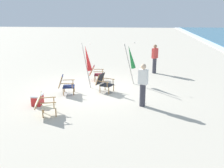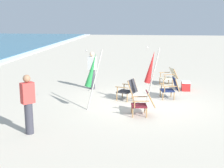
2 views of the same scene
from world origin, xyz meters
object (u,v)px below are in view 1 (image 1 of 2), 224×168
at_px(beach_chair_front_right, 96,73).
at_px(person_by_waterline, 155,59).
at_px(umbrella_furled_red, 87,59).
at_px(person_near_chairs, 143,85).
at_px(beach_chair_back_right, 65,84).
at_px(beach_chair_front_left, 104,82).
at_px(cooler_box, 37,100).
at_px(beach_chair_far_center, 44,104).
at_px(umbrella_furled_green, 131,57).

relative_size(beach_chair_front_right, person_by_waterline, 0.50).
relative_size(umbrella_furled_red, person_near_chairs, 1.28).
bearing_deg(beach_chair_front_right, beach_chair_back_right, -24.59).
bearing_deg(beach_chair_front_left, person_near_chairs, 45.28).
xyz_separation_m(beach_chair_front_left, cooler_box, (1.86, -2.34, -0.23)).
distance_m(beach_chair_back_right, person_near_chairs, 3.52).
bearing_deg(cooler_box, person_near_chairs, 93.01).
bearing_deg(beach_chair_back_right, beach_chair_front_left, 105.67).
xyz_separation_m(umbrella_furled_red, person_near_chairs, (2.23, 2.48, -0.52)).
height_order(beach_chair_far_center, umbrella_furled_red, umbrella_furled_red).
height_order(beach_chair_front_right, umbrella_furled_green, umbrella_furled_green).
relative_size(beach_chair_front_right, umbrella_furled_green, 0.39).
bearing_deg(person_near_chairs, umbrella_furled_green, -169.96).
relative_size(beach_chair_back_right, umbrella_furled_green, 0.40).
height_order(umbrella_furled_red, umbrella_furled_green, umbrella_furled_red).
bearing_deg(beach_chair_front_left, umbrella_furled_red, -125.59).
bearing_deg(person_near_chairs, cooler_box, -86.99).
xyz_separation_m(beach_chair_front_right, umbrella_furled_green, (0.49, 1.77, 0.91)).
bearing_deg(beach_chair_far_center, umbrella_furled_red, 165.12).
height_order(umbrella_furled_green, cooler_box, umbrella_furled_green).
bearing_deg(beach_chair_front_left, person_by_waterline, 146.43).
height_order(beach_chair_front_right, beach_chair_front_left, beach_chair_front_left).
xyz_separation_m(person_near_chairs, cooler_box, (0.21, -4.00, -0.64)).
distance_m(beach_chair_front_right, umbrella_furled_green, 2.05).
height_order(beach_chair_far_center, cooler_box, beach_chair_far_center).
xyz_separation_m(umbrella_furled_green, cooler_box, (3.11, -3.49, -1.13)).
xyz_separation_m(umbrella_furled_red, cooler_box, (2.44, -1.53, -1.16)).
relative_size(beach_chair_back_right, cooler_box, 1.67).
xyz_separation_m(person_near_chairs, person_by_waterline, (-5.34, 0.79, 0.00)).
distance_m(beach_chair_front_left, cooler_box, 3.00).
height_order(beach_chair_back_right, umbrella_furled_red, umbrella_furled_red).
distance_m(person_near_chairs, person_by_waterline, 5.40).
relative_size(beach_chair_front_right, beach_chair_back_right, 0.98).
relative_size(umbrella_furled_red, person_by_waterline, 1.28).
xyz_separation_m(umbrella_furled_green, person_by_waterline, (-2.44, 1.30, -0.50)).
distance_m(person_near_chairs, cooler_box, 4.06).
distance_m(beach_chair_front_right, beach_chair_front_left, 1.85).
xyz_separation_m(beach_chair_front_right, person_by_waterline, (-1.96, 3.07, 0.41)).
distance_m(beach_chair_back_right, person_by_waterline, 5.83).
height_order(beach_chair_front_left, person_near_chairs, person_near_chairs).
height_order(beach_chair_far_center, umbrella_furled_green, umbrella_furled_green).
distance_m(umbrella_furled_red, person_near_chairs, 3.37).
height_order(beach_chair_back_right, person_near_chairs, person_near_chairs).
relative_size(beach_chair_front_right, umbrella_furled_red, 0.39).
relative_size(umbrella_furled_green, person_near_chairs, 1.25).
height_order(beach_chair_front_left, person_by_waterline, person_by_waterline).
distance_m(umbrella_furled_green, person_near_chairs, 2.99).
height_order(beach_chair_front_right, cooler_box, beach_chair_front_right).
xyz_separation_m(beach_chair_back_right, umbrella_furled_red, (-1.03, 0.81, 0.93)).
bearing_deg(cooler_box, beach_chair_far_center, 32.07).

